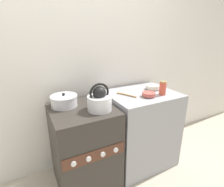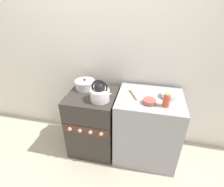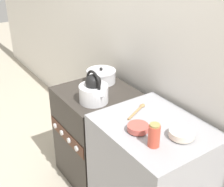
{
  "view_description": "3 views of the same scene",
  "coord_description": "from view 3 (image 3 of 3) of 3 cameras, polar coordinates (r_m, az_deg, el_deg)",
  "views": [
    {
      "loc": [
        -0.44,
        -1.16,
        1.51
      ],
      "look_at": [
        0.32,
        0.3,
        0.95
      ],
      "focal_mm": 28.0,
      "sensor_mm": 36.0,
      "label": 1
    },
    {
      "loc": [
        0.64,
        -1.44,
        1.91
      ],
      "look_at": [
        0.25,
        0.3,
        0.89
      ],
      "focal_mm": 28.0,
      "sensor_mm": 36.0,
      "label": 2
    },
    {
      "loc": [
        1.94,
        -0.87,
        2.0
      ],
      "look_at": [
        0.23,
        0.29,
        0.93
      ],
      "focal_mm": 50.0,
      "sensor_mm": 36.0,
      "label": 3
    }
  ],
  "objects": [
    {
      "name": "cooking_pot",
      "position": [
        2.68,
        -1.99,
        3.19
      ],
      "size": [
        0.25,
        0.25,
        0.14
      ],
      "color": "silver",
      "rests_on": "stove"
    },
    {
      "name": "wooden_spoon",
      "position": [
        2.19,
        4.71,
        -3.05
      ],
      "size": [
        0.13,
        0.23,
        0.02
      ],
      "color": "#A37A4C",
      "rests_on": "counter"
    },
    {
      "name": "counter",
      "position": [
        2.32,
        7.13,
        -15.13
      ],
      "size": [
        0.75,
        0.62,
        0.89
      ],
      "color": "#99999E",
      "rests_on": "ground_plane"
    },
    {
      "name": "ground_plane",
      "position": [
        2.92,
        -7.57,
        -16.21
      ],
      "size": [
        12.0,
        12.0,
        0.0
      ],
      "primitive_type": "plane",
      "color": "#B2A893"
    },
    {
      "name": "kettle",
      "position": [
        2.35,
        -3.36,
        0.51
      ],
      "size": [
        0.27,
        0.22,
        0.26
      ],
      "color": "silver",
      "rests_on": "stove"
    },
    {
      "name": "storage_jar",
      "position": [
        1.83,
        7.7,
        -7.59
      ],
      "size": [
        0.07,
        0.07,
        0.15
      ],
      "color": "#CC4C38",
      "rests_on": "counter"
    },
    {
      "name": "stove",
      "position": [
        2.76,
        -2.65,
        -7.52
      ],
      "size": [
        0.59,
        0.61,
        0.85
      ],
      "color": "#332D28",
      "rests_on": "ground_plane"
    },
    {
      "name": "small_ceramic_bowl",
      "position": [
        1.97,
        4.78,
        -6.26
      ],
      "size": [
        0.14,
        0.14,
        0.05
      ],
      "color": "#B75147",
      "rests_on": "counter"
    },
    {
      "name": "enamel_bowl",
      "position": [
        1.95,
        12.62,
        -7.15
      ],
      "size": [
        0.16,
        0.16,
        0.05
      ],
      "color": "beige",
      "rests_on": "counter"
    },
    {
      "name": "wall_back",
      "position": [
        2.6,
        4.47,
        10.47
      ],
      "size": [
        7.0,
        0.06,
        2.5
      ],
      "color": "silver",
      "rests_on": "ground_plane"
    }
  ]
}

